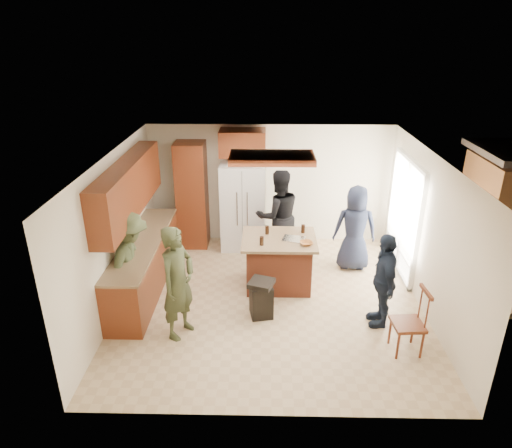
{
  "coord_description": "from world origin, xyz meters",
  "views": [
    {
      "loc": [
        -0.1,
        -6.6,
        4.27
      ],
      "look_at": [
        -0.25,
        0.62,
        1.15
      ],
      "focal_mm": 32.0,
      "sensor_mm": 36.0,
      "label": 1
    }
  ],
  "objects_px": {
    "kitchen_island": "(279,262)",
    "spindle_chair": "(409,324)",
    "person_counter": "(132,263)",
    "person_behind_left": "(278,216)",
    "refrigerator": "(243,206)",
    "person_behind_right": "(355,228)",
    "trash_bin": "(261,298)",
    "person_front_left": "(178,283)",
    "person_side_right": "(384,280)"
  },
  "relations": [
    {
      "from": "person_behind_right",
      "to": "spindle_chair",
      "type": "distance_m",
      "value": 2.53
    },
    {
      "from": "trash_bin",
      "to": "person_side_right",
      "type": "bearing_deg",
      "value": -4.8
    },
    {
      "from": "person_front_left",
      "to": "spindle_chair",
      "type": "relative_size",
      "value": 1.76
    },
    {
      "from": "person_behind_right",
      "to": "kitchen_island",
      "type": "distance_m",
      "value": 1.64
    },
    {
      "from": "person_counter",
      "to": "spindle_chair",
      "type": "height_order",
      "value": "person_counter"
    },
    {
      "from": "person_behind_left",
      "to": "refrigerator",
      "type": "bearing_deg",
      "value": -53.83
    },
    {
      "from": "person_behind_right",
      "to": "spindle_chair",
      "type": "relative_size",
      "value": 1.65
    },
    {
      "from": "person_front_left",
      "to": "spindle_chair",
      "type": "bearing_deg",
      "value": -68.49
    },
    {
      "from": "person_counter",
      "to": "kitchen_island",
      "type": "relative_size",
      "value": 1.31
    },
    {
      "from": "person_counter",
      "to": "refrigerator",
      "type": "distance_m",
      "value": 2.89
    },
    {
      "from": "kitchen_island",
      "to": "spindle_chair",
      "type": "xyz_separation_m",
      "value": [
        1.79,
        -1.78,
        -0.02
      ]
    },
    {
      "from": "person_behind_left",
      "to": "spindle_chair",
      "type": "distance_m",
      "value": 3.36
    },
    {
      "from": "person_behind_left",
      "to": "person_behind_right",
      "type": "bearing_deg",
      "value": 150.99
    },
    {
      "from": "person_behind_left",
      "to": "person_side_right",
      "type": "height_order",
      "value": "person_behind_left"
    },
    {
      "from": "person_behind_left",
      "to": "refrigerator",
      "type": "height_order",
      "value": "person_behind_left"
    },
    {
      "from": "person_side_right",
      "to": "spindle_chair",
      "type": "relative_size",
      "value": 1.53
    },
    {
      "from": "person_behind_left",
      "to": "person_counter",
      "type": "bearing_deg",
      "value": 21.62
    },
    {
      "from": "kitchen_island",
      "to": "person_behind_right",
      "type": "bearing_deg",
      "value": 26.12
    },
    {
      "from": "person_counter",
      "to": "refrigerator",
      "type": "height_order",
      "value": "refrigerator"
    },
    {
      "from": "person_front_left",
      "to": "person_behind_right",
      "type": "bearing_deg",
      "value": -26.47
    },
    {
      "from": "person_behind_left",
      "to": "spindle_chair",
      "type": "height_order",
      "value": "person_behind_left"
    },
    {
      "from": "refrigerator",
      "to": "person_side_right",
      "type": "bearing_deg",
      "value": -50.13
    },
    {
      "from": "kitchen_island",
      "to": "trash_bin",
      "type": "distance_m",
      "value": 1.0
    },
    {
      "from": "person_behind_right",
      "to": "refrigerator",
      "type": "xyz_separation_m",
      "value": [
        -2.14,
        0.89,
        0.08
      ]
    },
    {
      "from": "refrigerator",
      "to": "person_behind_left",
      "type": "bearing_deg",
      "value": -38.03
    },
    {
      "from": "person_side_right",
      "to": "person_counter",
      "type": "distance_m",
      "value": 3.93
    },
    {
      "from": "spindle_chair",
      "to": "person_side_right",
      "type": "bearing_deg",
      "value": 109.07
    },
    {
      "from": "refrigerator",
      "to": "person_counter",
      "type": "bearing_deg",
      "value": -125.07
    },
    {
      "from": "trash_bin",
      "to": "person_behind_left",
      "type": "bearing_deg",
      "value": 81.26
    },
    {
      "from": "person_behind_right",
      "to": "person_counter",
      "type": "xyz_separation_m",
      "value": [
        -3.8,
        -1.48,
        0.02
      ]
    },
    {
      "from": "kitchen_island",
      "to": "person_behind_left",
      "type": "bearing_deg",
      "value": 89.38
    },
    {
      "from": "kitchen_island",
      "to": "spindle_chair",
      "type": "distance_m",
      "value": 2.52
    },
    {
      "from": "person_behind_left",
      "to": "kitchen_island",
      "type": "xyz_separation_m",
      "value": [
        -0.01,
        -1.04,
        -0.45
      ]
    },
    {
      "from": "person_behind_left",
      "to": "person_behind_right",
      "type": "distance_m",
      "value": 1.47
    },
    {
      "from": "person_front_left",
      "to": "refrigerator",
      "type": "bearing_deg",
      "value": 12.65
    },
    {
      "from": "trash_bin",
      "to": "spindle_chair",
      "type": "distance_m",
      "value": 2.25
    },
    {
      "from": "person_side_right",
      "to": "refrigerator",
      "type": "distance_m",
      "value": 3.51
    },
    {
      "from": "person_behind_left",
      "to": "kitchen_island",
      "type": "relative_size",
      "value": 1.44
    },
    {
      "from": "refrigerator",
      "to": "kitchen_island",
      "type": "distance_m",
      "value": 1.79
    },
    {
      "from": "person_front_left",
      "to": "person_behind_left",
      "type": "height_order",
      "value": "person_behind_left"
    },
    {
      "from": "kitchen_island",
      "to": "trash_bin",
      "type": "bearing_deg",
      "value": -107.3
    },
    {
      "from": "refrigerator",
      "to": "trash_bin",
      "type": "bearing_deg",
      "value": -81.0
    },
    {
      "from": "person_behind_right",
      "to": "kitchen_island",
      "type": "bearing_deg",
      "value": 30.1
    },
    {
      "from": "kitchen_island",
      "to": "spindle_chair",
      "type": "height_order",
      "value": "spindle_chair"
    },
    {
      "from": "person_behind_left",
      "to": "refrigerator",
      "type": "relative_size",
      "value": 1.02
    },
    {
      "from": "person_counter",
      "to": "spindle_chair",
      "type": "bearing_deg",
      "value": -97.73
    },
    {
      "from": "kitchen_island",
      "to": "trash_bin",
      "type": "relative_size",
      "value": 2.03
    },
    {
      "from": "person_side_right",
      "to": "person_counter",
      "type": "relative_size",
      "value": 0.91
    },
    {
      "from": "person_side_right",
      "to": "trash_bin",
      "type": "height_order",
      "value": "person_side_right"
    },
    {
      "from": "person_behind_right",
      "to": "spindle_chair",
      "type": "height_order",
      "value": "person_behind_right"
    }
  ]
}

